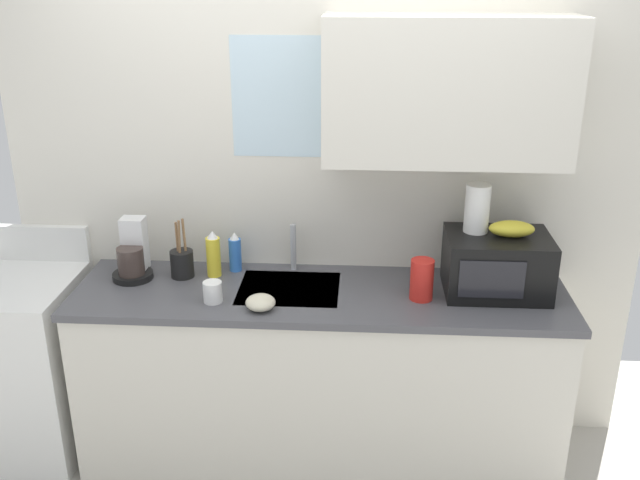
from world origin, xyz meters
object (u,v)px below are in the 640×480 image
object	(u,v)px
paper_towel_roll	(477,208)
coffee_maker	(133,256)
mug_white	(213,292)
cereal_canister	(422,280)
small_bowl	(260,303)
stove_range	(21,363)
microwave	(497,264)
dish_soap_bottle_yellow	(213,255)
banana_bunch	(512,229)
dish_soap_bottle_blue	(235,253)
utensil_crock	(182,263)

from	to	relation	value
paper_towel_roll	coffee_maker	distance (m)	1.61
mug_white	cereal_canister	bearing A→B (deg)	5.59
cereal_canister	small_bowl	xyz separation A→B (m)	(-0.70, -0.15, -0.06)
stove_range	mug_white	bearing A→B (deg)	-8.09
microwave	mug_white	size ratio (longest dim) A/B	4.84
dish_soap_bottle_yellow	mug_white	world-z (taller)	dish_soap_bottle_yellow
banana_bunch	mug_white	size ratio (longest dim) A/B	2.11
microwave	dish_soap_bottle_blue	size ratio (longest dim) A/B	2.34
stove_range	banana_bunch	size ratio (longest dim) A/B	5.40
coffee_maker	mug_white	xyz separation A→B (m)	(0.43, -0.25, -0.06)
microwave	dish_soap_bottle_blue	world-z (taller)	microwave
coffee_maker	dish_soap_bottle_yellow	xyz separation A→B (m)	(0.38, 0.03, 0.00)
microwave	dish_soap_bottle_blue	bearing A→B (deg)	172.50
stove_range	paper_towel_roll	distance (m)	2.32
paper_towel_roll	coffee_maker	xyz separation A→B (m)	(-1.59, 0.01, -0.28)
coffee_maker	utensil_crock	distance (m)	0.23
coffee_maker	microwave	bearing A→B (deg)	-2.03
paper_towel_roll	mug_white	bearing A→B (deg)	-168.30
microwave	coffee_maker	distance (m)	1.69
cereal_canister	mug_white	xyz separation A→B (m)	(-0.92, -0.09, -0.05)
dish_soap_bottle_blue	cereal_canister	size ratio (longest dim) A/B	1.06
mug_white	microwave	bearing A→B (deg)	8.52
banana_bunch	coffee_maker	world-z (taller)	banana_bunch
dish_soap_bottle_blue	small_bowl	world-z (taller)	dish_soap_bottle_blue
dish_soap_bottle_blue	mug_white	distance (m)	0.35
banana_bunch	dish_soap_bottle_blue	distance (m)	1.30
mug_white	utensil_crock	bearing A→B (deg)	127.53
microwave	cereal_canister	bearing A→B (deg)	-163.83
small_bowl	cereal_canister	bearing A→B (deg)	12.11
microwave	banana_bunch	size ratio (longest dim) A/B	2.30
paper_towel_roll	cereal_canister	distance (m)	0.40
dish_soap_bottle_blue	utensil_crock	bearing A→B (deg)	-159.61
banana_bunch	paper_towel_roll	xyz separation A→B (m)	(-0.15, 0.05, 0.08)
cereal_canister	paper_towel_roll	bearing A→B (deg)	32.01
cereal_canister	small_bowl	size ratio (longest dim) A/B	1.43
coffee_maker	dish_soap_bottle_yellow	world-z (taller)	coffee_maker
stove_range	small_bowl	world-z (taller)	stove_range
mug_white	small_bowl	distance (m)	0.23
microwave	utensil_crock	distance (m)	1.46
banana_bunch	utensil_crock	size ratio (longest dim) A/B	0.68
microwave	paper_towel_roll	distance (m)	0.27
paper_towel_roll	banana_bunch	bearing A→B (deg)	-18.43
small_bowl	stove_range	bearing A→B (deg)	170.60
microwave	paper_towel_roll	bearing A→B (deg)	152.62
coffee_maker	dish_soap_bottle_blue	world-z (taller)	coffee_maker
small_bowl	utensil_crock	bearing A→B (deg)	142.69
banana_bunch	paper_towel_roll	distance (m)	0.18
banana_bunch	cereal_canister	xyz separation A→B (m)	(-0.39, -0.10, -0.21)
microwave	small_bowl	bearing A→B (deg)	-166.55
dish_soap_bottle_yellow	cereal_canister	bearing A→B (deg)	-11.11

